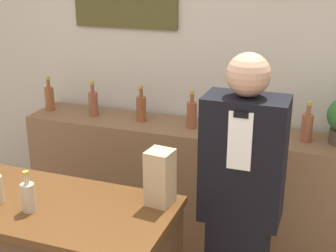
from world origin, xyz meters
The scene contains 11 objects.
back_wall centered at (0.00, 2.00, 1.36)m, with size 5.20×0.09×2.70m.
back_shelf centered at (0.11, 1.73, 0.47)m, with size 2.40×0.42×0.94m.
shopkeeper centered at (0.64, 0.97, 0.81)m, with size 0.41×0.26×1.63m.
paper_bag centered at (0.28, 0.71, 1.05)m, with size 0.13×0.14×0.28m.
counter_bottle_3 centered at (-0.27, 0.43, 0.99)m, with size 0.06×0.06×0.21m.
shelf_bottle_0 centered at (-1.01, 1.73, 1.04)m, with size 0.07×0.07×0.26m.
shelf_bottle_1 centered at (-0.63, 1.73, 1.04)m, with size 0.07×0.07×0.26m.
shelf_bottle_2 centered at (-0.25, 1.74, 1.04)m, with size 0.07×0.07×0.26m.
shelf_bottle_3 centered at (0.13, 1.72, 1.04)m, with size 0.07×0.07×0.26m.
shelf_bottle_4 centered at (0.51, 1.73, 1.04)m, with size 0.07×0.07×0.26m.
shelf_bottle_5 centered at (0.89, 1.72, 1.04)m, with size 0.07×0.07×0.26m.
Camera 1 is at (1.02, -1.20, 2.04)m, focal length 50.00 mm.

